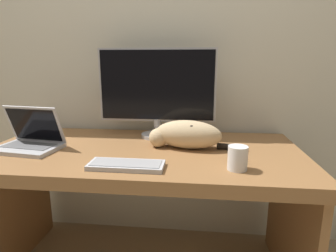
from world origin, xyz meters
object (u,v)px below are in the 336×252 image
monitor (157,90)px  laptop (30,141)px  external_keyboard (126,165)px  coffee_mug (238,158)px  cat (186,134)px

monitor → laptop: 0.73m
monitor → external_keyboard: size_ratio=2.11×
monitor → laptop: (-0.62, -0.31, -0.23)m
monitor → coffee_mug: 0.67m
monitor → coffee_mug: (0.41, -0.48, -0.23)m
monitor → coffee_mug: bearing=-49.8°
laptop → cat: size_ratio=0.68×
laptop → cat: laptop is taller
external_keyboard → laptop: bearing=160.6°
external_keyboard → coffee_mug: 0.47m
cat → monitor: bearing=140.1°
monitor → laptop: monitor is taller
laptop → coffee_mug: laptop is taller
monitor → external_keyboard: bearing=-96.6°
cat → external_keyboard: bearing=-118.9°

